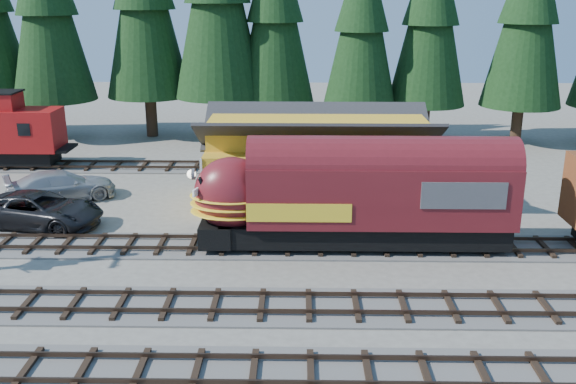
{
  "coord_description": "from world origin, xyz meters",
  "views": [
    {
      "loc": [
        -1.0,
        -23.96,
        11.61
      ],
      "look_at": [
        -1.5,
        4.0,
        2.75
      ],
      "focal_mm": 40.0,
      "sensor_mm": 36.0,
      "label": 1
    }
  ],
  "objects_px": {
    "depot": "(317,153)",
    "pickup_truck_a": "(40,210)",
    "locomotive": "(346,200)",
    "pickup_truck_b": "(61,186)"
  },
  "relations": [
    {
      "from": "depot",
      "to": "pickup_truck_b",
      "type": "height_order",
      "value": "depot"
    },
    {
      "from": "pickup_truck_b",
      "to": "pickup_truck_a",
      "type": "bearing_deg",
      "value": 156.88
    },
    {
      "from": "depot",
      "to": "pickup_truck_a",
      "type": "xyz_separation_m",
      "value": [
        -14.19,
        -3.89,
        -2.07
      ]
    },
    {
      "from": "depot",
      "to": "locomotive",
      "type": "height_order",
      "value": "depot"
    },
    {
      "from": "locomotive",
      "to": "pickup_truck_a",
      "type": "distance_m",
      "value": 15.66
    },
    {
      "from": "depot",
      "to": "pickup_truck_b",
      "type": "xyz_separation_m",
      "value": [
        -14.6,
        0.33,
        -2.09
      ]
    },
    {
      "from": "locomotive",
      "to": "pickup_truck_b",
      "type": "relative_size",
      "value": 2.48
    },
    {
      "from": "depot",
      "to": "pickup_truck_b",
      "type": "bearing_deg",
      "value": 178.69
    },
    {
      "from": "locomotive",
      "to": "pickup_truck_a",
      "type": "height_order",
      "value": "locomotive"
    },
    {
      "from": "pickup_truck_a",
      "to": "pickup_truck_b",
      "type": "height_order",
      "value": "pickup_truck_a"
    }
  ]
}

